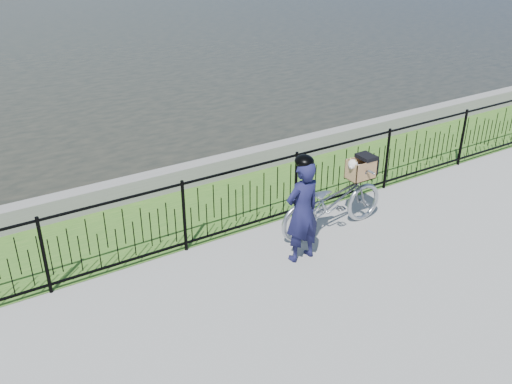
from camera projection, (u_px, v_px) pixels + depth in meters
ground at (303, 282)px, 7.84m from camera, size 120.00×120.00×0.00m
grass_strip at (214, 206)px, 9.81m from camera, size 60.00×2.00×0.01m
quay_wall at (188, 175)px, 10.48m from camera, size 60.00×0.30×0.40m
fence at (243, 200)px, 8.80m from camera, size 14.00×0.06×1.15m
bicycle_rig at (333, 201)px, 8.90m from camera, size 1.92×0.67×1.17m
cyclist at (302, 210)px, 8.02m from camera, size 0.58×0.40×1.62m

